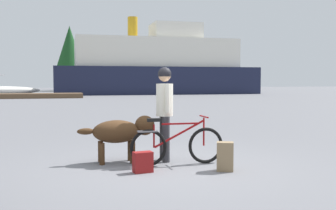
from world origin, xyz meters
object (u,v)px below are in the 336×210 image
(dog, at_px, (122,131))
(backpack, at_px, (225,157))
(person_cyclist, at_px, (165,104))
(bicycle, at_px, (177,145))
(handbag_pannier, at_px, (143,162))
(ferry_boat, at_px, (157,67))

(dog, xyz_separation_m, backpack, (1.60, -1.16, -0.34))
(dog, distance_m, backpack, 2.01)
(person_cyclist, bearing_deg, backpack, -53.97)
(bicycle, relative_size, handbag_pannier, 5.04)
(dog, bearing_deg, backpack, -36.00)
(bicycle, relative_size, person_cyclist, 0.98)
(handbag_pannier, bearing_deg, dog, 103.66)
(bicycle, height_order, dog, bicycle)
(bicycle, height_order, person_cyclist, person_cyclist)
(ferry_boat, bearing_deg, handbag_pannier, -103.32)
(ferry_boat, bearing_deg, dog, -103.95)
(bicycle, bearing_deg, backpack, -45.81)
(backpack, bearing_deg, dog, 144.00)
(dog, distance_m, ferry_boat, 39.03)
(person_cyclist, distance_m, backpack, 1.59)
(bicycle, distance_m, dog, 1.08)
(person_cyclist, bearing_deg, ferry_boat, 77.24)
(handbag_pannier, distance_m, ferry_boat, 39.90)
(backpack, distance_m, ferry_boat, 39.84)
(backpack, xyz_separation_m, handbag_pannier, (-1.38, 0.24, -0.07))
(person_cyclist, bearing_deg, bicycle, -72.53)
(bicycle, bearing_deg, handbag_pannier, -148.39)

